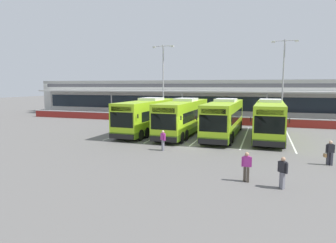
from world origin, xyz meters
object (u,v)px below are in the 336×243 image
(coach_bus_left_centre, at_px, (183,118))
(pedestrian_with_handbag, at_px, (330,152))
(pedestrian_in_dark_coat, at_px, (283,172))
(lamp_post_centre, at_px, (283,77))
(coach_bus_leftmost, at_px, (148,116))
(coach_bus_centre, at_px, (224,119))
(lamp_post_west, at_px, (163,78))
(pedestrian_near_bin, at_px, (246,166))
(pedestrian_child, at_px, (163,140))
(coach_bus_right_centre, at_px, (269,120))

(coach_bus_left_centre, bearing_deg, pedestrian_with_handbag, -34.80)
(pedestrian_in_dark_coat, height_order, lamp_post_centre, lamp_post_centre)
(coach_bus_left_centre, bearing_deg, coach_bus_leftmost, 179.29)
(coach_bus_centre, xyz_separation_m, pedestrian_in_dark_coat, (4.83, -14.28, -0.91))
(pedestrian_in_dark_coat, bearing_deg, lamp_post_west, 121.01)
(coach_bus_centre, height_order, pedestrian_near_bin, coach_bus_centre)
(pedestrian_with_handbag, distance_m, pedestrian_child, 11.67)
(pedestrian_with_handbag, relative_size, lamp_post_centre, 0.15)
(coach_bus_left_centre, height_order, pedestrian_in_dark_coat, coach_bus_left_centre)
(coach_bus_right_centre, relative_size, pedestrian_child, 7.52)
(coach_bus_centre, height_order, lamp_post_centre, lamp_post_centre)
(coach_bus_leftmost, bearing_deg, lamp_post_centre, 39.22)
(lamp_post_centre, bearing_deg, coach_bus_centre, -117.73)
(pedestrian_in_dark_coat, height_order, pedestrian_child, same)
(pedestrian_with_handbag, distance_m, lamp_post_west, 27.71)
(pedestrian_near_bin, relative_size, lamp_post_west, 0.15)
(coach_bus_left_centre, distance_m, lamp_post_centre, 16.16)
(coach_bus_left_centre, height_order, coach_bus_right_centre, same)
(coach_bus_centre, distance_m, pedestrian_child, 8.97)
(pedestrian_with_handbag, bearing_deg, coach_bus_right_centre, 111.35)
(lamp_post_centre, bearing_deg, coach_bus_right_centre, -98.57)
(coach_bus_left_centre, xyz_separation_m, coach_bus_right_centre, (8.58, 0.75, 0.00))
(coach_bus_leftmost, relative_size, coach_bus_left_centre, 1.00)
(coach_bus_right_centre, relative_size, pedestrian_near_bin, 7.52)
(coach_bus_centre, bearing_deg, coach_bus_left_centre, -176.64)
(lamp_post_centre, bearing_deg, pedestrian_child, -116.39)
(pedestrian_with_handbag, xyz_separation_m, lamp_post_centre, (-1.95, 20.14, 5.43))
(coach_bus_left_centre, distance_m, pedestrian_with_handbag, 14.86)
(lamp_post_west, bearing_deg, coach_bus_left_centre, -61.27)
(coach_bus_centre, xyz_separation_m, pedestrian_child, (-3.69, -8.13, -0.91))
(coach_bus_leftmost, distance_m, pedestrian_in_dark_coat, 19.24)
(pedestrian_near_bin, bearing_deg, pedestrian_in_dark_coat, -16.04)
(lamp_post_centre, bearing_deg, coach_bus_leftmost, -140.78)
(coach_bus_left_centre, relative_size, pedestrian_in_dark_coat, 7.52)
(pedestrian_near_bin, height_order, lamp_post_centre, lamp_post_centre)
(coach_bus_leftmost, bearing_deg, pedestrian_near_bin, -50.24)
(pedestrian_child, bearing_deg, pedestrian_in_dark_coat, -35.85)
(pedestrian_with_handbag, distance_m, pedestrian_near_bin, 7.05)
(coach_bus_left_centre, height_order, pedestrian_with_handbag, coach_bus_left_centre)
(coach_bus_left_centre, bearing_deg, lamp_post_centre, 48.80)
(coach_bus_left_centre, relative_size, lamp_post_west, 1.11)
(coach_bus_leftmost, xyz_separation_m, pedestrian_in_dark_coat, (13.07, -14.09, -0.91))
(pedestrian_near_bin, bearing_deg, pedestrian_with_handbag, 45.88)
(coach_bus_leftmost, bearing_deg, pedestrian_with_handbag, -27.72)
(coach_bus_centre, xyz_separation_m, coach_bus_right_centre, (4.36, 0.50, 0.00))
(coach_bus_leftmost, xyz_separation_m, pedestrian_with_handbag, (16.20, -8.51, -0.93))
(coach_bus_leftmost, height_order, pedestrian_near_bin, coach_bus_leftmost)
(pedestrian_with_handbag, height_order, lamp_post_centre, lamp_post_centre)
(pedestrian_child, height_order, lamp_post_west, lamp_post_west)
(pedestrian_in_dark_coat, relative_size, lamp_post_west, 0.15)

